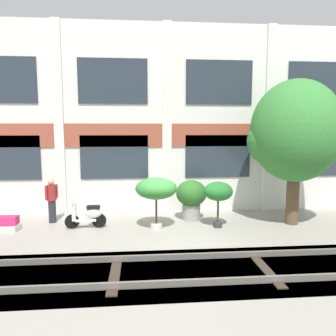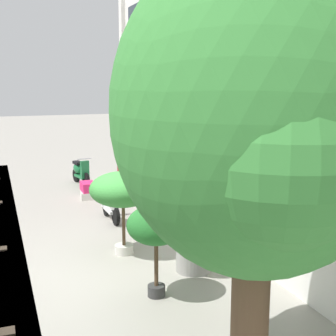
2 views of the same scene
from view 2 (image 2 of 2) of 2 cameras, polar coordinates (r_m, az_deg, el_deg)
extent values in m
plane|color=#9E998E|center=(9.46, -7.46, -11.74)|extent=(80.00, 80.00, 0.00)
cube|color=silver|center=(9.81, 9.26, 11.14)|extent=(16.46, 0.50, 7.38)
cube|color=#9E4C38|center=(9.70, 7.76, 7.69)|extent=(16.46, 0.06, 0.90)
cube|color=silver|center=(17.37, -5.48, 11.02)|extent=(0.36, 0.16, 7.38)
cube|color=silver|center=(13.44, -0.80, 11.15)|extent=(0.36, 0.16, 7.38)
cube|color=silver|center=(9.66, 7.63, 11.19)|extent=(0.36, 0.16, 7.38)
cube|color=#28333D|center=(15.46, -3.27, 5.74)|extent=(2.63, 0.04, 1.70)
cube|color=#28333D|center=(11.61, 2.80, 4.06)|extent=(2.63, 0.04, 1.70)
cube|color=#28333D|center=(8.04, 14.47, 0.71)|extent=(2.63, 0.04, 1.70)
cube|color=#28333D|center=(15.47, -3.39, 16.49)|extent=(2.63, 0.04, 1.70)
cube|color=#28333D|center=(11.64, 2.94, 18.39)|extent=(2.63, 0.04, 1.70)
cylinder|color=brown|center=(5.54, 10.00, -15.64)|extent=(0.43, 0.43, 2.32)
ellipsoid|color=#388438|center=(4.98, 10.80, 6.83)|extent=(3.07, 3.07, 3.52)
sphere|color=#388438|center=(5.78, 8.43, 3.92)|extent=(1.69, 1.69, 1.69)
sphere|color=#388438|center=(4.27, 13.67, 1.33)|extent=(1.69, 1.69, 1.69)
cube|color=beige|center=(14.64, -9.71, -3.20)|extent=(0.77, 0.52, 0.21)
cube|color=#DB2866|center=(14.59, -9.74, -2.27)|extent=(0.65, 0.40, 0.28)
cylinder|color=#333333|center=(8.16, -1.43, -14.71)|extent=(0.30, 0.30, 0.19)
cylinder|color=#4C3826|center=(7.94, -1.44, -11.05)|extent=(0.07, 0.07, 0.93)
ellipsoid|color=#236B28|center=(7.73, -1.47, -6.95)|extent=(0.98, 0.98, 0.64)
cylinder|color=gray|center=(9.07, 3.10, -10.67)|extent=(0.66, 0.66, 0.59)
ellipsoid|color=#286023|center=(8.84, 3.15, -6.42)|extent=(1.12, 1.12, 0.96)
cylinder|color=beige|center=(10.02, -5.38, -9.80)|extent=(0.40, 0.40, 0.18)
cylinder|color=#4C3826|center=(9.82, -5.44, -6.40)|extent=(0.07, 0.07, 1.06)
ellipsoid|color=#388438|center=(9.64, -5.51, -2.57)|extent=(1.39, 1.39, 0.71)
cylinder|color=black|center=(16.13, -9.95, -1.42)|extent=(0.49, 0.19, 0.48)
cylinder|color=black|center=(16.95, -11.13, -0.87)|extent=(0.49, 0.19, 0.48)
cube|color=#196B38|center=(16.54, -10.57, -1.00)|extent=(0.71, 0.38, 0.08)
ellipsoid|color=#196B38|center=(16.73, -10.94, -0.04)|extent=(0.60, 0.37, 0.36)
cube|color=black|center=(16.70, -10.96, 0.63)|extent=(0.48, 0.31, 0.10)
cube|color=#196B38|center=(16.14, -10.10, -0.19)|extent=(0.18, 0.30, 0.60)
cylinder|color=#B7B7BF|center=(16.05, -10.12, 1.13)|extent=(0.14, 0.50, 0.03)
cylinder|color=black|center=(12.67, -7.53, -4.73)|extent=(0.48, 0.11, 0.48)
cylinder|color=black|center=(11.83, -6.38, -5.82)|extent=(0.48, 0.11, 0.48)
cube|color=silver|center=(12.23, -6.96, -5.08)|extent=(0.69, 0.26, 0.08)
ellipsoid|color=silver|center=(11.92, -6.65, -4.30)|extent=(0.57, 0.28, 0.36)
cube|color=black|center=(11.87, -6.67, -3.36)|extent=(0.45, 0.24, 0.10)
cube|color=silver|center=(12.51, -7.47, -3.32)|extent=(0.13, 0.28, 0.60)
cylinder|color=#B7B7BF|center=(12.44, -7.54, -1.60)|extent=(0.05, 0.50, 0.03)
cylinder|color=#282833|center=(13.61, -5.11, -2.86)|extent=(0.26, 0.26, 0.81)
cylinder|color=maroon|center=(13.46, -5.16, -0.04)|extent=(0.34, 0.34, 0.55)
sphere|color=tan|center=(13.40, -5.18, 1.59)|extent=(0.22, 0.22, 0.22)
cylinder|color=maroon|center=(13.54, -6.02, 0.13)|extent=(0.09, 0.09, 0.50)
cylinder|color=maroon|center=(13.38, -4.29, 0.03)|extent=(0.09, 0.09, 0.50)
camera|label=1|loc=(12.71, -61.60, 4.26)|focal=35.00mm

